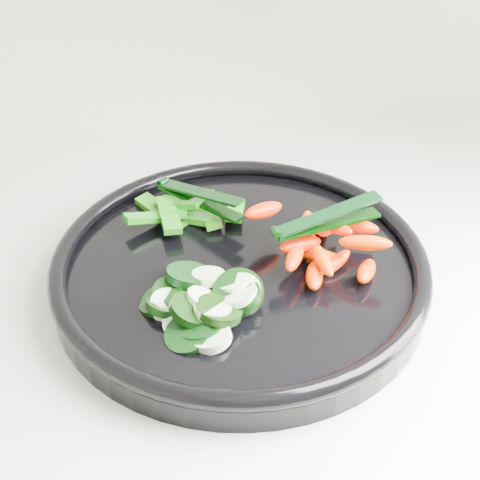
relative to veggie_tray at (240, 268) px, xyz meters
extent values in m
cylinder|color=black|center=(0.00, 0.00, -0.01)|extent=(0.40, 0.40, 0.02)
torus|color=black|center=(0.00, 0.00, 0.01)|extent=(0.41, 0.41, 0.02)
cylinder|color=black|center=(-0.06, -0.10, 0.01)|extent=(0.06, 0.06, 0.03)
cylinder|color=beige|center=(-0.06, -0.08, 0.01)|extent=(0.05, 0.05, 0.02)
cylinder|color=black|center=(-0.08, -0.06, 0.01)|extent=(0.05, 0.05, 0.02)
cylinder|color=#D0F2C2|center=(-0.07, -0.06, 0.01)|extent=(0.04, 0.04, 0.02)
cylinder|color=black|center=(-0.07, -0.04, 0.01)|extent=(0.05, 0.05, 0.03)
cylinder|color=beige|center=(-0.07, -0.06, 0.01)|extent=(0.05, 0.05, 0.02)
cylinder|color=black|center=(-0.04, -0.09, 0.01)|extent=(0.06, 0.06, 0.02)
cylinder|color=beige|center=(-0.04, -0.10, 0.01)|extent=(0.05, 0.05, 0.02)
cylinder|color=black|center=(-0.05, -0.04, 0.01)|extent=(0.05, 0.05, 0.02)
cylinder|color=beige|center=(-0.04, -0.03, 0.01)|extent=(0.04, 0.04, 0.02)
cylinder|color=black|center=(-0.07, -0.05, 0.01)|extent=(0.06, 0.06, 0.01)
cylinder|color=beige|center=(-0.07, -0.04, 0.01)|extent=(0.05, 0.05, 0.01)
cylinder|color=black|center=(-0.06, -0.06, 0.01)|extent=(0.05, 0.05, 0.02)
cylinder|color=beige|center=(-0.07, -0.06, 0.01)|extent=(0.04, 0.04, 0.01)
cylinder|color=black|center=(-0.08, -0.05, 0.01)|extent=(0.06, 0.06, 0.03)
cylinder|color=beige|center=(-0.07, -0.06, 0.01)|extent=(0.04, 0.04, 0.02)
cylinder|color=black|center=(-0.01, -0.06, 0.02)|extent=(0.05, 0.05, 0.02)
cylinder|color=beige|center=(-0.01, -0.06, 0.02)|extent=(0.05, 0.05, 0.03)
cylinder|color=black|center=(-0.05, -0.03, 0.02)|extent=(0.06, 0.06, 0.02)
cylinder|color=beige|center=(-0.03, -0.03, 0.02)|extent=(0.04, 0.04, 0.02)
cylinder|color=black|center=(-0.05, -0.08, 0.02)|extent=(0.05, 0.05, 0.03)
cylinder|color=#E3F8C6|center=(-0.04, -0.06, 0.02)|extent=(0.03, 0.03, 0.02)
cylinder|color=black|center=(-0.01, -0.06, 0.02)|extent=(0.06, 0.06, 0.03)
cylinder|color=beige|center=(-0.01, -0.06, 0.02)|extent=(0.04, 0.04, 0.03)
cylinder|color=black|center=(-0.01, -0.05, 0.02)|extent=(0.05, 0.04, 0.02)
cylinder|color=#D6F8C6|center=(-0.01, -0.04, 0.02)|extent=(0.05, 0.05, 0.02)
cylinder|color=black|center=(-0.03, -0.08, 0.02)|extent=(0.06, 0.06, 0.02)
cylinder|color=#CBECBD|center=(-0.03, -0.08, 0.02)|extent=(0.04, 0.04, 0.02)
ellipsoid|color=#FB3300|center=(0.09, -0.02, 0.01)|extent=(0.04, 0.03, 0.02)
ellipsoid|color=#F15F00|center=(0.06, 0.01, 0.01)|extent=(0.03, 0.05, 0.03)
ellipsoid|color=#E03A00|center=(0.12, -0.04, 0.01)|extent=(0.04, 0.05, 0.03)
ellipsoid|color=#FF5500|center=(0.07, 0.01, 0.01)|extent=(0.04, 0.04, 0.02)
ellipsoid|color=#DE5300|center=(0.07, -0.04, 0.01)|extent=(0.03, 0.05, 0.03)
ellipsoid|color=#DB4300|center=(0.08, -0.01, 0.01)|extent=(0.05, 0.03, 0.02)
ellipsoid|color=#FF0E00|center=(0.09, 0.05, 0.01)|extent=(0.03, 0.04, 0.02)
ellipsoid|color=#F14A00|center=(0.08, 0.05, 0.01)|extent=(0.02, 0.04, 0.02)
ellipsoid|color=#EE2B00|center=(0.05, -0.02, 0.03)|extent=(0.04, 0.05, 0.02)
ellipsoid|color=#FE1F00|center=(0.09, 0.02, 0.03)|extent=(0.04, 0.05, 0.03)
ellipsoid|color=#DD3800|center=(0.07, 0.01, 0.03)|extent=(0.03, 0.04, 0.02)
ellipsoid|color=#FD5000|center=(0.08, -0.03, 0.03)|extent=(0.02, 0.05, 0.02)
ellipsoid|color=red|center=(0.06, 0.00, 0.03)|extent=(0.06, 0.04, 0.03)
ellipsoid|color=red|center=(0.12, 0.02, 0.03)|extent=(0.05, 0.02, 0.02)
ellipsoid|color=#FF3F00|center=(0.09, 0.00, 0.04)|extent=(0.04, 0.04, 0.02)
ellipsoid|color=#EF3500|center=(0.03, 0.04, 0.04)|extent=(0.05, 0.04, 0.02)
ellipsoid|color=#F75A00|center=(0.08, 0.01, 0.04)|extent=(0.05, 0.02, 0.02)
ellipsoid|color=#FF2E00|center=(0.12, -0.03, 0.04)|extent=(0.06, 0.03, 0.02)
cube|color=#166B0A|center=(-0.02, 0.08, 0.01)|extent=(0.02, 0.05, 0.02)
cube|color=#0A6609|center=(0.01, 0.09, 0.01)|extent=(0.03, 0.05, 0.02)
cube|color=#1A710A|center=(-0.04, 0.08, 0.01)|extent=(0.05, 0.04, 0.01)
cube|color=#176209|center=(-0.04, 0.09, 0.01)|extent=(0.06, 0.05, 0.02)
cube|color=#16710A|center=(-0.08, 0.11, 0.01)|extent=(0.04, 0.05, 0.01)
cube|color=#176609|center=(-0.06, 0.11, 0.01)|extent=(0.03, 0.07, 0.03)
cube|color=#196309|center=(-0.05, 0.10, 0.02)|extent=(0.06, 0.04, 0.02)
cube|color=#0B710A|center=(-0.09, 0.07, 0.02)|extent=(0.05, 0.03, 0.02)
cube|color=#1D6709|center=(-0.07, 0.08, 0.02)|extent=(0.03, 0.06, 0.01)
cylinder|color=black|center=(0.03, -0.02, 0.05)|extent=(0.01, 0.01, 0.01)
cube|color=black|center=(0.09, 0.00, 0.05)|extent=(0.11, 0.04, 0.00)
cube|color=black|center=(0.09, 0.00, 0.06)|extent=(0.11, 0.04, 0.02)
cylinder|color=black|center=(-0.07, 0.13, 0.03)|extent=(0.01, 0.01, 0.01)
cube|color=black|center=(-0.03, 0.09, 0.02)|extent=(0.09, 0.09, 0.00)
cube|color=black|center=(-0.03, 0.09, 0.04)|extent=(0.09, 0.09, 0.02)
camera|label=1|loc=(-0.06, -0.52, 0.42)|focal=50.00mm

